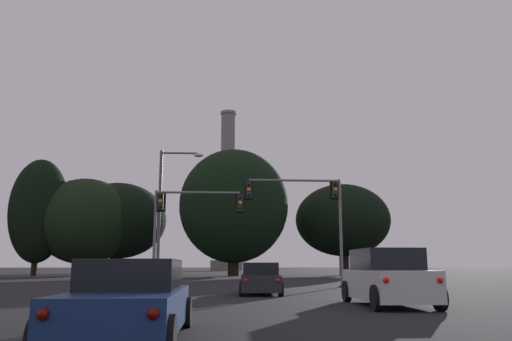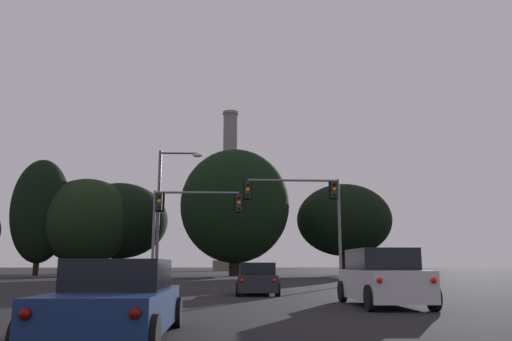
# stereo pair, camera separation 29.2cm
# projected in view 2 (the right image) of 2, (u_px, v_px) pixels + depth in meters

# --- Properties ---
(suv_right_lane_second) EXTENTS (2.15, 4.92, 1.86)m
(suv_right_lane_second) POSITION_uv_depth(u_px,v_px,m) (382.00, 278.00, 16.53)
(suv_right_lane_second) COLOR silver
(suv_right_lane_second) RESTS_ON ground_plane
(hatchback_center_lane_front) EXTENTS (2.04, 4.16, 1.44)m
(hatchback_center_lane_front) POSITION_uv_depth(u_px,v_px,m) (257.00, 280.00, 22.91)
(hatchback_center_lane_front) COLOR #232328
(hatchback_center_lane_front) RESTS_ON ground_plane
(sedan_left_lane_third) EXTENTS (2.04, 4.73, 1.43)m
(sedan_left_lane_third) POSITION_uv_depth(u_px,v_px,m) (118.00, 302.00, 8.97)
(sedan_left_lane_third) COLOR navy
(sedan_left_lane_third) RESTS_ON ground_plane
(traffic_light_overhead_right) EXTENTS (6.25, 0.50, 6.71)m
(traffic_light_overhead_right) POSITION_uv_depth(u_px,v_px,m) (308.00, 203.00, 31.36)
(traffic_light_overhead_right) COLOR slate
(traffic_light_overhead_right) RESTS_ON ground_plane
(traffic_light_overhead_left) EXTENTS (5.64, 0.50, 5.82)m
(traffic_light_overhead_left) POSITION_uv_depth(u_px,v_px,m) (184.00, 213.00, 30.47)
(traffic_light_overhead_left) COLOR slate
(traffic_light_overhead_left) RESTS_ON ground_plane
(street_lamp) EXTENTS (2.80, 0.36, 8.56)m
(street_lamp) POSITION_uv_depth(u_px,v_px,m) (165.00, 202.00, 31.47)
(street_lamp) COLOR #56565B
(street_lamp) RESTS_ON ground_plane
(smokestack) EXTENTS (8.09, 8.09, 40.40)m
(smokestack) POSITION_uv_depth(u_px,v_px,m) (230.00, 206.00, 124.66)
(smokestack) COLOR slate
(smokestack) RESTS_ON ground_plane
(treeline_far_left) EXTENTS (7.32, 6.59, 14.93)m
(treeline_far_left) POSITION_uv_depth(u_px,v_px,m) (40.00, 211.00, 64.24)
(treeline_far_left) COLOR black
(treeline_far_left) RESTS_ON ground_plane
(treeline_right_mid) EXTENTS (13.16, 11.84, 12.63)m
(treeline_right_mid) POSITION_uv_depth(u_px,v_px,m) (120.00, 221.00, 69.07)
(treeline_right_mid) COLOR black
(treeline_right_mid) RESTS_ON ground_plane
(treeline_left_mid) EXTENTS (12.70, 11.43, 12.12)m
(treeline_left_mid) POSITION_uv_depth(u_px,v_px,m) (344.00, 220.00, 66.92)
(treeline_left_mid) COLOR black
(treeline_left_mid) RESTS_ON ground_plane
(treeline_center_right) EXTENTS (12.63, 11.36, 12.70)m
(treeline_center_right) POSITION_uv_depth(u_px,v_px,m) (87.00, 221.00, 66.04)
(treeline_center_right) COLOR black
(treeline_center_right) RESTS_ON ground_plane
(treeline_center_left) EXTENTS (13.74, 12.36, 15.94)m
(treeline_center_left) POSITION_uv_depth(u_px,v_px,m) (235.00, 206.00, 63.12)
(treeline_center_left) COLOR black
(treeline_center_left) RESTS_ON ground_plane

